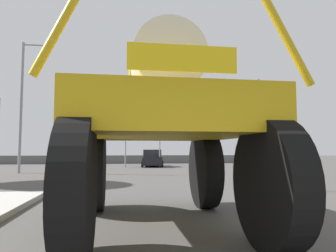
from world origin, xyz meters
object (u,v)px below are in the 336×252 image
at_px(traffic_signal_near_right, 257,109).
at_px(oversize_sprayer, 161,128).
at_px(traffic_signal_far_right, 160,133).
at_px(streetlight_far_left, 24,100).
at_px(sedan_ahead, 152,159).
at_px(traffic_signal_far_left, 126,136).

bearing_deg(traffic_signal_near_right, oversize_sprayer, -129.68).
distance_m(traffic_signal_far_right, streetlight_far_left, 11.29).
bearing_deg(traffic_signal_far_right, oversize_sprayer, -96.25).
height_order(oversize_sprayer, traffic_signal_near_right, oversize_sprayer).
height_order(sedan_ahead, streetlight_far_left, streetlight_far_left).
bearing_deg(sedan_ahead, traffic_signal_far_left, 120.45).
distance_m(oversize_sprayer, traffic_signal_near_right, 6.82).
bearing_deg(traffic_signal_near_right, traffic_signal_far_left, 107.38).
bearing_deg(oversize_sprayer, sedan_ahead, -5.51).
bearing_deg(streetlight_far_left, traffic_signal_far_right, 30.69).
bearing_deg(streetlight_far_left, traffic_signal_near_right, -40.97).
bearing_deg(oversize_sprayer, traffic_signal_near_right, -40.63).
distance_m(sedan_ahead, traffic_signal_far_right, 2.58).
height_order(oversize_sprayer, traffic_signal_far_left, oversize_sprayer).
xyz_separation_m(oversize_sprayer, traffic_signal_near_right, (4.29, 5.18, 1.12)).
height_order(sedan_ahead, traffic_signal_near_right, traffic_signal_near_right).
xyz_separation_m(sedan_ahead, traffic_signal_near_right, (2.53, -16.92, 2.32)).
xyz_separation_m(sedan_ahead, traffic_signal_far_right, (0.53, -1.17, 2.24)).
bearing_deg(sedan_ahead, oversize_sprayer, -179.95).
relative_size(oversize_sprayer, streetlight_far_left, 0.65).
relative_size(traffic_signal_near_right, traffic_signal_far_left, 1.15).
xyz_separation_m(oversize_sprayer, traffic_signal_far_left, (-0.64, 20.93, 0.73)).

